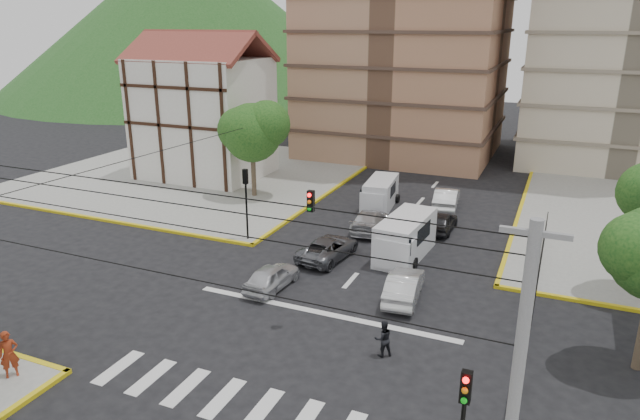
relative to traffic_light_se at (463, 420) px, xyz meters
The scene contains 22 objects.
ground 11.46m from the traffic_light_se, 135.00° to the left, with size 160.00×160.00×0.00m, color black.
sidewalk_nw 39.43m from the traffic_light_se, 135.00° to the left, with size 26.00×26.00×0.15m, color gray.
crosswalk_stripes 8.59m from the traffic_light_se, 167.01° to the left, with size 12.00×2.40×0.01m, color silver.
stop_line 12.31m from the traffic_light_se, 130.91° to the left, with size 13.00×0.40×0.01m, color silver.
tudor_building 38.67m from the traffic_light_se, 133.95° to the left, with size 10.80×8.05×12.23m.
distant_hill 100.57m from the traffic_light_se, 128.91° to the left, with size 70.00×70.00×28.00m, color #1E521B.
park_fence 12.74m from the traffic_light_se, 84.43° to the left, with size 0.10×22.50×1.66m, color black, non-canonical shape.
tree_tudor 30.98m from the traffic_light_se, 129.60° to the left, with size 5.39×4.40×7.43m.
traffic_light_se is the anchor object (origin of this frame).
traffic_light_nw 22.06m from the traffic_light_se, 135.00° to the left, with size 0.28×0.22×4.40m.
traffic_light_hanging 10.09m from the traffic_light_se, 143.53° to the left, with size 18.00×9.12×0.92m.
utility_pole_se 2.37m from the traffic_light_se, 45.00° to the right, with size 1.40×0.28×9.00m.
van_right_lane 17.96m from the traffic_light_se, 109.91° to the left, with size 2.46×5.40×2.37m.
van_left_lane 27.22m from the traffic_light_se, 112.03° to the left, with size 2.23×4.72×2.06m.
car_silver_front_left 15.45m from the traffic_light_se, 137.06° to the left, with size 1.50×3.73×1.27m, color silver.
car_white_front_right 13.02m from the traffic_light_se, 111.63° to the left, with size 1.47×4.22×1.39m, color silver.
car_grey_mid_left 18.23m from the traffic_light_se, 123.64° to the left, with size 2.11×4.57×1.27m, color #5B5D63.
car_silver_rear_left 22.56m from the traffic_light_se, 114.64° to the left, with size 1.86×4.58×1.33m, color silver.
car_darkgrey_mid_right 22.73m from the traffic_light_se, 102.80° to the left, with size 1.52×3.77×1.28m, color black.
car_white_rear_right 27.61m from the traffic_light_se, 101.99° to the left, with size 1.59×4.57×1.51m, color white.
pedestrian_sw_corner 16.63m from the traffic_light_se, behind, with size 0.68×0.45×1.86m, color #953116.
pedestrian_crosswalk 8.26m from the traffic_light_se, 121.73° to the left, with size 0.75×0.59×1.55m, color black.
Camera 1 is at (9.27, -20.50, 12.88)m, focal length 32.00 mm.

